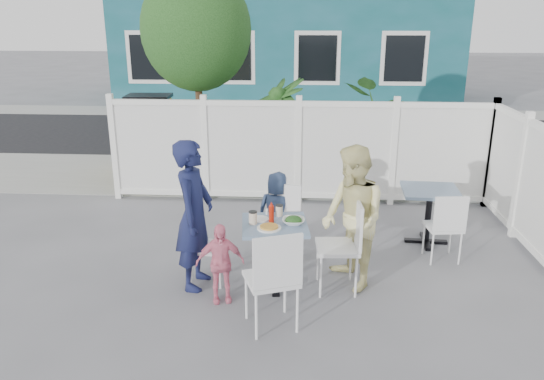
# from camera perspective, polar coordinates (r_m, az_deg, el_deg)

# --- Properties ---
(ground) EXTENTS (80.00, 80.00, 0.00)m
(ground) POSITION_cam_1_polar(r_m,az_deg,el_deg) (6.23, 1.37, -8.59)
(ground) COLOR slate
(near_sidewalk) EXTENTS (24.00, 2.60, 0.01)m
(near_sidewalk) POSITION_cam_1_polar(r_m,az_deg,el_deg) (9.77, 2.34, 1.50)
(near_sidewalk) COLOR gray
(near_sidewalk) RESTS_ON ground
(street) EXTENTS (24.00, 5.00, 0.01)m
(street) POSITION_cam_1_polar(r_m,az_deg,el_deg) (13.35, 2.78, 6.04)
(street) COLOR black
(street) RESTS_ON ground
(far_sidewalk) EXTENTS (24.00, 1.60, 0.01)m
(far_sidewalk) POSITION_cam_1_polar(r_m,az_deg,el_deg) (16.40, 3.00, 8.31)
(far_sidewalk) COLOR gray
(far_sidewalk) RESTS_ON ground
(building) EXTENTS (11.00, 6.00, 6.00)m
(building) POSITION_cam_1_polar(r_m,az_deg,el_deg) (19.57, 1.78, 18.74)
(building) COLOR #105154
(building) RESTS_ON ground
(fence_back) EXTENTS (5.86, 0.08, 1.60)m
(fence_back) POSITION_cam_1_polar(r_m,az_deg,el_deg) (8.21, 2.84, 3.90)
(fence_back) COLOR white
(fence_back) RESTS_ON ground
(fence_right) EXTENTS (0.08, 3.66, 1.60)m
(fence_right) POSITION_cam_1_polar(r_m,az_deg,el_deg) (7.05, 26.82, -0.49)
(fence_right) COLOR white
(fence_right) RESTS_ON ground
(tree) EXTENTS (1.80, 1.62, 3.59)m
(tree) POSITION_cam_1_polar(r_m,az_deg,el_deg) (9.04, -8.16, 16.65)
(tree) COLOR #382316
(tree) RESTS_ON ground
(utility_cabinet) EXTENTS (0.78, 0.58, 1.38)m
(utility_cabinet) POSITION_cam_1_polar(r_m,az_deg,el_deg) (10.21, -12.87, 5.77)
(utility_cabinet) COLOR gold
(utility_cabinet) RESTS_ON ground
(potted_shrub_a) EXTENTS (1.41, 1.41, 1.86)m
(potted_shrub_a) POSITION_cam_1_polar(r_m,az_deg,el_deg) (8.87, 0.67, 5.97)
(potted_shrub_a) COLOR #173913
(potted_shrub_a) RESTS_ON ground
(potted_shrub_b) EXTENTS (2.12, 2.18, 1.84)m
(potted_shrub_b) POSITION_cam_1_polar(r_m,az_deg,el_deg) (8.88, 13.14, 5.45)
(potted_shrub_b) COLOR #173913
(potted_shrub_b) RESTS_ON ground
(main_table) EXTENTS (0.76, 0.76, 0.72)m
(main_table) POSITION_cam_1_polar(r_m,az_deg,el_deg) (5.66, 0.29, -5.15)
(main_table) COLOR #495F85
(main_table) RESTS_ON ground
(spare_table) EXTENTS (0.73, 0.73, 0.73)m
(spare_table) POSITION_cam_1_polar(r_m,az_deg,el_deg) (7.02, 16.58, -1.21)
(spare_table) COLOR #495F85
(spare_table) RESTS_ON ground
(chair_left) EXTENTS (0.38, 0.39, 0.84)m
(chair_left) POSITION_cam_1_polar(r_m,az_deg,el_deg) (5.83, -7.62, -5.36)
(chair_left) COLOR white
(chair_left) RESTS_ON ground
(chair_right) EXTENTS (0.47, 0.48, 1.00)m
(chair_right) POSITION_cam_1_polar(r_m,az_deg,el_deg) (5.64, 7.93, -5.23)
(chair_right) COLOR white
(chair_right) RESTS_ON ground
(chair_back) EXTENTS (0.49, 0.48, 0.89)m
(chair_back) POSITION_cam_1_polar(r_m,az_deg,el_deg) (6.38, 1.12, -2.84)
(chair_back) COLOR white
(chair_back) RESTS_ON ground
(chair_near) EXTENTS (0.58, 0.57, 1.00)m
(chair_near) POSITION_cam_1_polar(r_m,az_deg,el_deg) (4.86, 0.21, -9.02)
(chair_near) COLOR white
(chair_near) RESTS_ON ground
(chair_spare) EXTENTS (0.43, 0.42, 0.86)m
(chair_spare) POSITION_cam_1_polar(r_m,az_deg,el_deg) (6.55, 18.23, -3.38)
(chair_spare) COLOR white
(chair_spare) RESTS_ON ground
(man) EXTENTS (0.45, 0.63, 1.62)m
(man) POSITION_cam_1_polar(r_m,az_deg,el_deg) (5.65, -8.36, -2.69)
(man) COLOR #151B42
(man) RESTS_ON ground
(woman) EXTENTS (0.84, 0.92, 1.55)m
(woman) POSITION_cam_1_polar(r_m,az_deg,el_deg) (5.65, 8.68, -3.05)
(woman) COLOR #E4D452
(woman) RESTS_ON ground
(boy) EXTENTS (0.55, 0.41, 1.01)m
(boy) POSITION_cam_1_polar(r_m,az_deg,el_deg) (6.54, 0.55, -2.38)
(boy) COLOR navy
(boy) RESTS_ON ground
(toddler) EXTENTS (0.53, 0.32, 0.85)m
(toddler) POSITION_cam_1_polar(r_m,az_deg,el_deg) (5.45, -5.61, -7.82)
(toddler) COLOR pink
(toddler) RESTS_ON ground
(plate_main) EXTENTS (0.25, 0.25, 0.02)m
(plate_main) POSITION_cam_1_polar(r_m,az_deg,el_deg) (5.46, -0.31, -4.12)
(plate_main) COLOR white
(plate_main) RESTS_ON main_table
(plate_side) EXTENTS (0.20, 0.20, 0.01)m
(plate_side) POSITION_cam_1_polar(r_m,az_deg,el_deg) (5.70, -1.36, -3.14)
(plate_side) COLOR white
(plate_side) RESTS_ON main_table
(salad_bowl) EXTENTS (0.24, 0.24, 0.06)m
(salad_bowl) POSITION_cam_1_polar(r_m,az_deg,el_deg) (5.58, 2.33, -3.39)
(salad_bowl) COLOR white
(salad_bowl) RESTS_ON main_table
(coffee_cup_a) EXTENTS (0.09, 0.09, 0.13)m
(coffee_cup_a) POSITION_cam_1_polar(r_m,az_deg,el_deg) (5.57, -2.07, -3.05)
(coffee_cup_a) COLOR beige
(coffee_cup_a) RESTS_ON main_table
(coffee_cup_b) EXTENTS (0.08, 0.08, 0.11)m
(coffee_cup_b) POSITION_cam_1_polar(r_m,az_deg,el_deg) (5.79, 0.78, -2.26)
(coffee_cup_b) COLOR beige
(coffee_cup_b) RESTS_ON main_table
(ketchup_bottle) EXTENTS (0.06, 0.06, 0.18)m
(ketchup_bottle) POSITION_cam_1_polar(r_m,az_deg,el_deg) (5.60, -0.07, -2.62)
(ketchup_bottle) COLOR #A91B0A
(ketchup_bottle) RESTS_ON main_table
(salt_shaker) EXTENTS (0.03, 0.03, 0.07)m
(salt_shaker) POSITION_cam_1_polar(r_m,az_deg,el_deg) (5.84, -0.55, -2.35)
(salt_shaker) COLOR white
(salt_shaker) RESTS_ON main_table
(pepper_shaker) EXTENTS (0.03, 0.03, 0.07)m
(pepper_shaker) POSITION_cam_1_polar(r_m,az_deg,el_deg) (5.84, -0.00, -2.31)
(pepper_shaker) COLOR black
(pepper_shaker) RESTS_ON main_table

